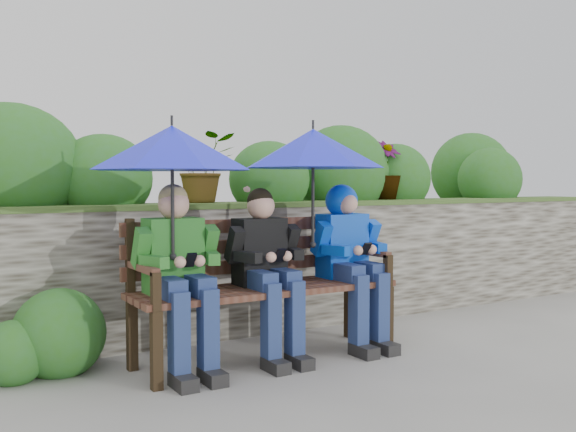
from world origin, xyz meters
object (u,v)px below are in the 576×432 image
boy_middle (267,263)px  umbrella_left (172,148)px  boy_right (350,250)px  boy_left (179,268)px  park_bench (261,277)px  umbrella_right (313,149)px

boy_middle → umbrella_left: umbrella_left is taller
boy_middle → umbrella_left: (-0.66, -0.01, 0.75)m
boy_right → boy_middle: bearing=-179.1°
boy_left → umbrella_left: size_ratio=1.19×
boy_middle → park_bench: bearing=88.7°
boy_right → park_bench: bearing=173.7°
boy_middle → umbrella_left: size_ratio=1.16×
boy_middle → umbrella_left: 1.00m
park_bench → boy_middle: bearing=-91.3°
boy_left → boy_right: size_ratio=1.00×
boy_middle → boy_right: boy_right is taller
boy_middle → umbrella_left: bearing=-179.2°
park_bench → umbrella_left: (-0.66, -0.10, 0.85)m
park_bench → umbrella_left: umbrella_left is taller
umbrella_left → park_bench: bearing=8.2°
boy_left → umbrella_right: umbrella_right is taller
umbrella_left → umbrella_right: bearing=0.9°
park_bench → boy_middle: (-0.00, -0.09, 0.10)m
boy_middle → umbrella_right: bearing=1.1°
park_bench → umbrella_right: 0.95m
boy_left → umbrella_right: bearing=0.6°
boy_right → umbrella_right: size_ratio=1.20×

